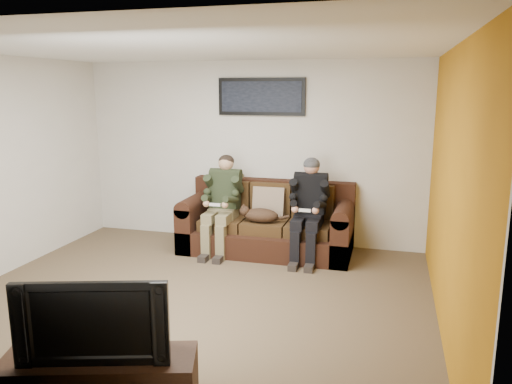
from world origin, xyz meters
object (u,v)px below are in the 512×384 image
(television, at_px, (95,318))
(framed_poster, at_px, (261,97))
(person_left, at_px, (222,198))
(sofa, at_px, (268,225))
(person_right, at_px, (309,203))
(cat, at_px, (260,215))

(television, bearing_deg, framed_poster, 72.09)
(person_left, height_order, framed_poster, framed_poster)
(framed_poster, relative_size, television, 1.23)
(sofa, xyz_separation_m, television, (-0.26, -3.78, 0.35))
(sofa, bearing_deg, person_left, -161.97)
(person_left, relative_size, television, 1.30)
(sofa, height_order, framed_poster, framed_poster)
(person_left, distance_m, framed_poster, 1.52)
(person_right, height_order, television, person_right)
(sofa, distance_m, television, 3.81)
(sofa, bearing_deg, person_right, -17.99)
(cat, height_order, television, television)
(cat, distance_m, television, 3.53)
(sofa, relative_size, cat, 3.50)
(cat, distance_m, framed_poster, 1.68)
(sofa, height_order, person_left, person_left)
(cat, relative_size, framed_poster, 0.53)
(person_left, relative_size, person_right, 0.99)
(cat, bearing_deg, television, -93.33)
(person_left, bearing_deg, television, -84.60)
(sofa, distance_m, framed_poster, 1.80)
(cat, xyz_separation_m, framed_poster, (-0.15, 0.65, 1.54))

